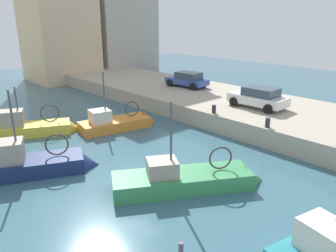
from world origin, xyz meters
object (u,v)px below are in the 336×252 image
(fishing_boat_orange, at_px, (120,126))
(fishing_boat_yellow, at_px, (33,132))
(parked_car_white, at_px, (259,97))
(parked_car_blue, at_px, (187,79))
(mooring_bollard_north, at_px, (214,109))
(mooring_bollard_mid, at_px, (268,123))
(fishing_boat_green, at_px, (190,186))
(fishing_boat_navy, at_px, (34,170))

(fishing_boat_orange, xyz_separation_m, fishing_boat_yellow, (-4.91, 2.76, 0.02))
(parked_car_white, bearing_deg, parked_car_blue, 80.03)
(fishing_boat_orange, bearing_deg, parked_car_blue, 15.47)
(fishing_boat_yellow, bearing_deg, parked_car_white, -34.00)
(fishing_boat_orange, distance_m, parked_car_blue, 9.78)
(mooring_bollard_north, bearing_deg, mooring_bollard_mid, -90.00)
(fishing_boat_orange, xyz_separation_m, parked_car_white, (7.80, -5.81, 1.82))
(fishing_boat_yellow, height_order, mooring_bollard_mid, fishing_boat_yellow)
(fishing_boat_green, xyz_separation_m, mooring_bollard_mid, (6.84, 0.37, 1.38))
(parked_car_white, bearing_deg, fishing_boat_green, -162.68)
(fishing_boat_yellow, height_order, mooring_bollard_north, fishing_boat_yellow)
(fishing_boat_navy, height_order, parked_car_white, fishing_boat_navy)
(fishing_boat_yellow, relative_size, mooring_bollard_mid, 11.34)
(fishing_boat_yellow, distance_m, mooring_bollard_mid, 14.78)
(fishing_boat_green, bearing_deg, parked_car_white, 17.32)
(fishing_boat_green, xyz_separation_m, fishing_boat_orange, (2.44, 9.00, 0.03))
(fishing_boat_green, relative_size, mooring_bollard_north, 12.40)
(fishing_boat_navy, relative_size, fishing_boat_orange, 1.09)
(fishing_boat_green, xyz_separation_m, mooring_bollard_north, (6.84, 4.37, 1.38))
(parked_car_white, bearing_deg, mooring_bollard_north, 160.82)
(fishing_boat_green, height_order, fishing_boat_navy, fishing_boat_navy)
(fishing_boat_yellow, height_order, parked_car_white, fishing_boat_yellow)
(fishing_boat_navy, relative_size, fishing_boat_yellow, 1.00)
(fishing_boat_green, bearing_deg, parked_car_blue, 44.65)
(parked_car_blue, bearing_deg, fishing_boat_orange, -164.53)
(fishing_boat_yellow, distance_m, parked_car_white, 15.44)
(parked_car_white, xyz_separation_m, mooring_bollard_north, (-3.40, 1.18, -0.46))
(mooring_bollard_north, bearing_deg, fishing_boat_navy, 171.26)
(fishing_boat_green, distance_m, parked_car_white, 10.88)
(fishing_boat_orange, bearing_deg, mooring_bollard_north, -46.43)
(fishing_boat_green, height_order, fishing_boat_yellow, fishing_boat_green)
(fishing_boat_green, height_order, mooring_bollard_north, fishing_boat_green)
(fishing_boat_green, bearing_deg, fishing_boat_orange, 74.85)
(parked_car_blue, height_order, mooring_bollard_north, parked_car_blue)
(fishing_boat_green, bearing_deg, mooring_bollard_mid, 3.13)
(fishing_boat_navy, distance_m, parked_car_blue, 17.27)
(fishing_boat_green, height_order, parked_car_blue, fishing_boat_green)
(fishing_boat_green, distance_m, fishing_boat_orange, 9.33)
(fishing_boat_navy, height_order, fishing_boat_orange, fishing_boat_navy)
(mooring_bollard_mid, bearing_deg, mooring_bollard_north, 90.00)
(fishing_boat_yellow, relative_size, parked_car_white, 1.54)
(parked_car_blue, relative_size, mooring_bollard_north, 7.36)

